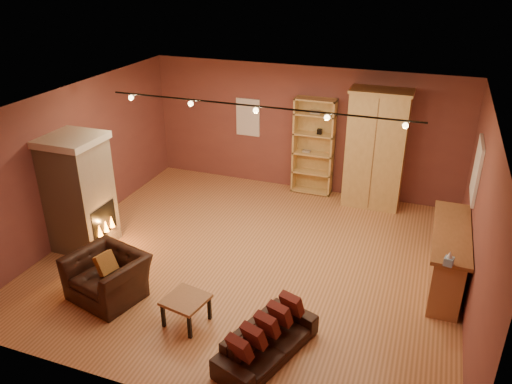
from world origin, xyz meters
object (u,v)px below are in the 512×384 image
at_px(armoire, 376,149).
at_px(fireplace, 80,193).
at_px(armchair, 107,270).
at_px(coffee_table, 186,302).
at_px(bookcase, 314,145).
at_px(bar_counter, 447,257).
at_px(loveseat, 267,336).

bearing_deg(armoire, fireplace, -142.99).
relative_size(armchair, coffee_table, 1.87).
distance_m(bookcase, bar_counter, 4.05).
bearing_deg(bar_counter, bookcase, 136.49).
distance_m(bookcase, armchair, 5.34).
height_order(bookcase, coffee_table, bookcase).
bearing_deg(armoire, armchair, -125.70).
relative_size(fireplace, bookcase, 0.98).
bearing_deg(bookcase, fireplace, -131.74).
height_order(fireplace, bookcase, bookcase).
relative_size(fireplace, coffee_table, 3.20).
distance_m(armoire, bar_counter, 3.09).
height_order(fireplace, bar_counter, fireplace).
bearing_deg(bookcase, bar_counter, -43.51).
relative_size(bookcase, armchair, 1.74).
xyz_separation_m(bar_counter, coffee_table, (-3.49, -2.31, -0.14)).
relative_size(armoire, bar_counter, 1.20).
distance_m(bar_counter, armchair, 5.38).
bearing_deg(fireplace, bar_counter, 8.87).
relative_size(armoire, armchair, 2.02).
bearing_deg(loveseat, armoire, 11.99).
bearing_deg(loveseat, bar_counter, -21.72).
height_order(armoire, armchair, armoire).
distance_m(armchair, coffee_table, 1.46).
bearing_deg(coffee_table, bar_counter, 33.46).
relative_size(loveseat, armchair, 1.32).
bearing_deg(fireplace, coffee_table, -25.81).
relative_size(bookcase, bar_counter, 1.04).
height_order(bar_counter, loveseat, bar_counter).
bearing_deg(bar_counter, loveseat, -130.64).
bearing_deg(loveseat, armchair, 100.75).
distance_m(fireplace, bar_counter, 6.34).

